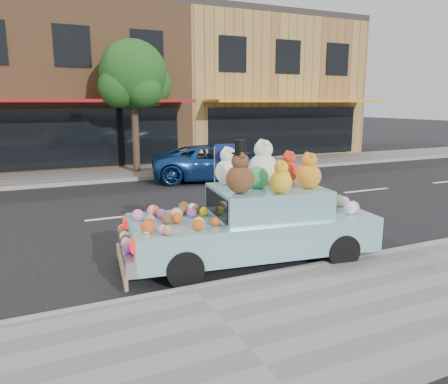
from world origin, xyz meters
TOP-DOWN VIEW (x-y plane):
  - ground at (0.00, 0.00)m, footprint 120.00×120.00m
  - near_sidewalk at (0.00, -6.50)m, footprint 60.00×3.00m
  - far_sidewalk at (0.00, 6.50)m, footprint 60.00×3.00m
  - near_kerb at (0.00, -5.00)m, footprint 60.00×0.12m
  - far_kerb at (0.00, 5.00)m, footprint 60.00×0.12m
  - storefront_mid at (0.00, 11.97)m, footprint 10.00×9.80m
  - storefront_right at (10.00, 11.97)m, footprint 10.00×9.80m
  - street_tree at (2.03, 6.55)m, footprint 3.00×2.70m
  - car_blue at (4.32, 3.83)m, footprint 5.13×3.50m
  - art_car at (1.53, -4.10)m, footprint 4.67×2.31m

SIDE VIEW (x-z plane):
  - ground at x=0.00m, z-range 0.00..0.00m
  - near_sidewalk at x=0.00m, z-range 0.00..0.12m
  - far_sidewalk at x=0.00m, z-range 0.00..0.12m
  - near_kerb at x=0.00m, z-range 0.00..0.13m
  - far_kerb at x=0.00m, z-range 0.00..0.13m
  - car_blue at x=4.32m, z-range 0.00..1.30m
  - art_car at x=1.53m, z-range -0.33..1.91m
  - storefront_mid at x=0.00m, z-range -0.01..7.29m
  - storefront_right at x=10.00m, z-range -0.01..7.29m
  - street_tree at x=2.03m, z-range 1.08..6.30m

